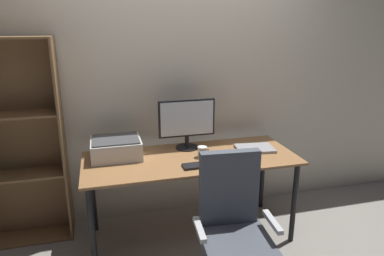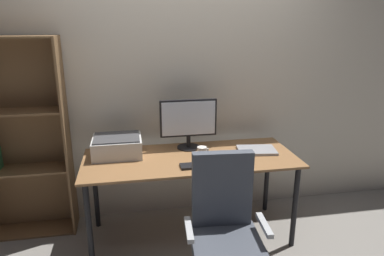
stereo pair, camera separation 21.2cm
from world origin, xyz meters
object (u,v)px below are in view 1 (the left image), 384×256
(desk, at_px, (191,166))
(bookshelf, at_px, (15,146))
(laptop, at_px, (255,148))
(mouse, at_px, (227,161))
(coffee_mug, at_px, (202,152))
(office_chair, at_px, (233,237))
(printer, at_px, (116,148))
(keyboard, at_px, (201,165))
(monitor, at_px, (187,121))

(desk, relative_size, bookshelf, 1.02)
(laptop, bearing_deg, mouse, -140.01)
(desk, bearing_deg, coffee_mug, -12.86)
(laptop, bearing_deg, bookshelf, 177.83)
(desk, xyz_separation_m, bookshelf, (-1.39, 0.36, 0.18))
(coffee_mug, bearing_deg, office_chair, -90.08)
(laptop, relative_size, printer, 0.80)
(printer, bearing_deg, laptop, -6.40)
(mouse, xyz_separation_m, printer, (-0.84, 0.35, 0.06))
(mouse, bearing_deg, bookshelf, 170.59)
(bookshelf, bearing_deg, printer, -14.11)
(keyboard, bearing_deg, desk, 97.81)
(keyboard, bearing_deg, laptop, 21.85)
(coffee_mug, bearing_deg, monitor, 106.61)
(printer, xyz_separation_m, bookshelf, (-0.80, 0.20, 0.02))
(desk, height_order, coffee_mug, coffee_mug)
(monitor, distance_m, mouse, 0.52)
(keyboard, bearing_deg, monitor, 90.44)
(desk, distance_m, monitor, 0.39)
(keyboard, distance_m, bookshelf, 1.53)
(coffee_mug, relative_size, laptop, 0.30)
(mouse, distance_m, bookshelf, 1.73)
(office_chair, bearing_deg, laptop, 62.29)
(coffee_mug, height_order, laptop, coffee_mug)
(mouse, xyz_separation_m, laptop, (0.34, 0.22, -0.01))
(monitor, bearing_deg, coffee_mug, -73.39)
(monitor, relative_size, printer, 1.23)
(printer, bearing_deg, coffee_mug, -14.76)
(desk, relative_size, mouse, 18.19)
(laptop, xyz_separation_m, bookshelf, (-1.97, 0.33, 0.09))
(mouse, bearing_deg, laptop, 41.76)
(desk, distance_m, coffee_mug, 0.15)
(desk, xyz_separation_m, printer, (-0.59, 0.16, 0.16))
(monitor, height_order, printer, monitor)
(coffee_mug, distance_m, laptop, 0.50)
(desk, height_order, monitor, monitor)
(coffee_mug, bearing_deg, laptop, 5.62)
(keyboard, height_order, mouse, mouse)
(monitor, xyz_separation_m, bookshelf, (-1.41, 0.14, -0.15))
(keyboard, height_order, office_chair, office_chair)
(printer, distance_m, bookshelf, 0.82)
(desk, bearing_deg, bookshelf, 165.49)
(office_chair, xyz_separation_m, bookshelf, (-1.48, 1.11, 0.38))
(printer, relative_size, office_chair, 0.40)
(keyboard, xyz_separation_m, printer, (-0.62, 0.36, 0.07))
(laptop, height_order, office_chair, office_chair)
(laptop, bearing_deg, printer, -179.01)
(desk, xyz_separation_m, laptop, (0.59, 0.03, 0.09))
(office_chair, bearing_deg, keyboard, 100.96)
(monitor, relative_size, keyboard, 1.70)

